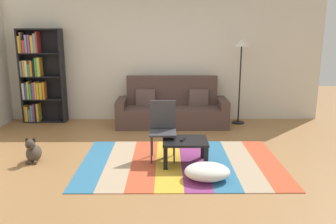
{
  "coord_description": "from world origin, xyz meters",
  "views": [
    {
      "loc": [
        0.05,
        -5.12,
        1.99
      ],
      "look_at": [
        0.08,
        0.46,
        0.65
      ],
      "focal_mm": 37.72,
      "sensor_mm": 36.0,
      "label": 1
    }
  ],
  "objects_px": {
    "coffee_table": "(185,144)",
    "dog": "(33,152)",
    "couch": "(172,109)",
    "bookshelf": "(37,77)",
    "folding_chair": "(163,125)",
    "pouf": "(207,172)",
    "standing_lamp": "(241,54)",
    "tv_remote": "(183,139)"
  },
  "relations": [
    {
      "from": "tv_remote",
      "to": "folding_chair",
      "type": "relative_size",
      "value": 0.17
    },
    {
      "from": "coffee_table",
      "to": "dog",
      "type": "distance_m",
      "value": 2.3
    },
    {
      "from": "pouf",
      "to": "tv_remote",
      "type": "relative_size",
      "value": 4.07
    },
    {
      "from": "standing_lamp",
      "to": "pouf",
      "type": "bearing_deg",
      "value": -108.98
    },
    {
      "from": "couch",
      "to": "folding_chair",
      "type": "distance_m",
      "value": 1.96
    },
    {
      "from": "dog",
      "to": "pouf",
      "type": "bearing_deg",
      "value": -14.85
    },
    {
      "from": "tv_remote",
      "to": "coffee_table",
      "type": "bearing_deg",
      "value": 31.33
    },
    {
      "from": "bookshelf",
      "to": "pouf",
      "type": "bearing_deg",
      "value": -42.99
    },
    {
      "from": "bookshelf",
      "to": "folding_chair",
      "type": "distance_m",
      "value": 3.5
    },
    {
      "from": "pouf",
      "to": "folding_chair",
      "type": "distance_m",
      "value": 1.1
    },
    {
      "from": "pouf",
      "to": "folding_chair",
      "type": "relative_size",
      "value": 0.68
    },
    {
      "from": "bookshelf",
      "to": "coffee_table",
      "type": "height_order",
      "value": "bookshelf"
    },
    {
      "from": "coffee_table",
      "to": "standing_lamp",
      "type": "xyz_separation_m",
      "value": [
        1.26,
        2.31,
        1.16
      ]
    },
    {
      "from": "bookshelf",
      "to": "pouf",
      "type": "height_order",
      "value": "bookshelf"
    },
    {
      "from": "coffee_table",
      "to": "folding_chair",
      "type": "height_order",
      "value": "folding_chair"
    },
    {
      "from": "pouf",
      "to": "standing_lamp",
      "type": "xyz_separation_m",
      "value": [
        0.99,
        2.89,
        1.35
      ]
    },
    {
      "from": "tv_remote",
      "to": "standing_lamp",
      "type": "bearing_deg",
      "value": 80.18
    },
    {
      "from": "couch",
      "to": "tv_remote",
      "type": "height_order",
      "value": "couch"
    },
    {
      "from": "coffee_table",
      "to": "dog",
      "type": "xyz_separation_m",
      "value": [
        -2.3,
        0.1,
        -0.15
      ]
    },
    {
      "from": "standing_lamp",
      "to": "folding_chair",
      "type": "xyz_separation_m",
      "value": [
        -1.59,
        -2.06,
        -0.93
      ]
    },
    {
      "from": "coffee_table",
      "to": "pouf",
      "type": "relative_size",
      "value": 1.08
    },
    {
      "from": "bookshelf",
      "to": "dog",
      "type": "height_order",
      "value": "bookshelf"
    },
    {
      "from": "couch",
      "to": "pouf",
      "type": "bearing_deg",
      "value": -81.36
    },
    {
      "from": "standing_lamp",
      "to": "tv_remote",
      "type": "height_order",
      "value": "standing_lamp"
    },
    {
      "from": "pouf",
      "to": "couch",
      "type": "bearing_deg",
      "value": 98.64
    },
    {
      "from": "bookshelf",
      "to": "tv_remote",
      "type": "xyz_separation_m",
      "value": [
        2.96,
        -2.47,
        -0.58
      ]
    },
    {
      "from": "folding_chair",
      "to": "pouf",
      "type": "bearing_deg",
      "value": -35.15
    },
    {
      "from": "coffee_table",
      "to": "folding_chair",
      "type": "relative_size",
      "value": 0.73
    },
    {
      "from": "couch",
      "to": "pouf",
      "type": "height_order",
      "value": "couch"
    },
    {
      "from": "pouf",
      "to": "folding_chair",
      "type": "bearing_deg",
      "value": 125.89
    },
    {
      "from": "dog",
      "to": "folding_chair",
      "type": "relative_size",
      "value": 0.44
    },
    {
      "from": "coffee_table",
      "to": "pouf",
      "type": "bearing_deg",
      "value": -65.27
    },
    {
      "from": "bookshelf",
      "to": "standing_lamp",
      "type": "xyz_separation_m",
      "value": [
        4.26,
        -0.15,
        0.5
      ]
    },
    {
      "from": "couch",
      "to": "coffee_table",
      "type": "relative_size",
      "value": 3.43
    },
    {
      "from": "standing_lamp",
      "to": "folding_chair",
      "type": "distance_m",
      "value": 2.77
    },
    {
      "from": "standing_lamp",
      "to": "folding_chair",
      "type": "height_order",
      "value": "standing_lamp"
    },
    {
      "from": "bookshelf",
      "to": "pouf",
      "type": "relative_size",
      "value": 3.23
    },
    {
      "from": "bookshelf",
      "to": "standing_lamp",
      "type": "distance_m",
      "value": 4.29
    },
    {
      "from": "coffee_table",
      "to": "standing_lamp",
      "type": "distance_m",
      "value": 2.88
    },
    {
      "from": "standing_lamp",
      "to": "dog",
      "type": "bearing_deg",
      "value": -148.15
    },
    {
      "from": "couch",
      "to": "bookshelf",
      "type": "height_order",
      "value": "bookshelf"
    },
    {
      "from": "bookshelf",
      "to": "dog",
      "type": "relative_size",
      "value": 4.96
    }
  ]
}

